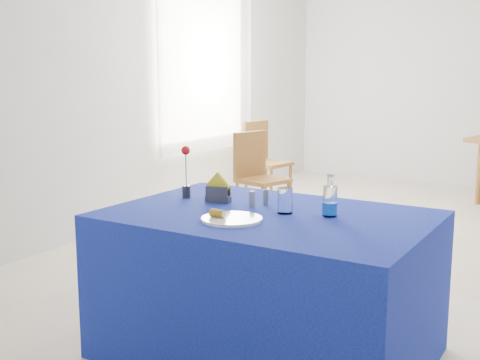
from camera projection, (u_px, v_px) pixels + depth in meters
name	position (u px, v px, depth m)	size (l,w,h in m)	color
floor	(396.00, 253.00, 4.97)	(7.00, 7.00, 0.00)	beige
room_shell	(406.00, 36.00, 4.67)	(7.00, 7.00, 7.00)	silver
window_pane	(204.00, 66.00, 6.64)	(0.04, 1.50, 1.60)	white
curtain	(209.00, 66.00, 6.61)	(0.04, 1.75, 1.85)	white
plate	(232.00, 219.00, 2.89)	(0.29, 0.29, 0.01)	white
drinking_glass	(285.00, 201.00, 3.03)	(0.08, 0.08, 0.13)	white
salt_shaker	(252.00, 199.00, 3.18)	(0.03, 0.03, 0.09)	gray
pepper_shaker	(266.00, 197.00, 3.23)	(0.03, 0.03, 0.09)	#5C5C60
blue_table	(267.00, 284.00, 3.11)	(1.60, 1.10, 0.76)	navy
water_bottle	(330.00, 202.00, 2.96)	(0.07, 0.07, 0.21)	white
napkin_holder	(218.00, 193.00, 3.30)	(0.15, 0.08, 0.17)	#37373C
rose_vase	(186.00, 173.00, 3.40)	(0.05, 0.05, 0.30)	#232327
chair_win_a	(257.00, 172.00, 5.82)	(0.50, 0.50, 0.91)	brown
chair_win_b	(263.00, 156.00, 6.82)	(0.48, 0.48, 0.94)	brown
banana_pieces	(218.00, 213.00, 2.89)	(0.08, 0.04, 0.04)	gold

